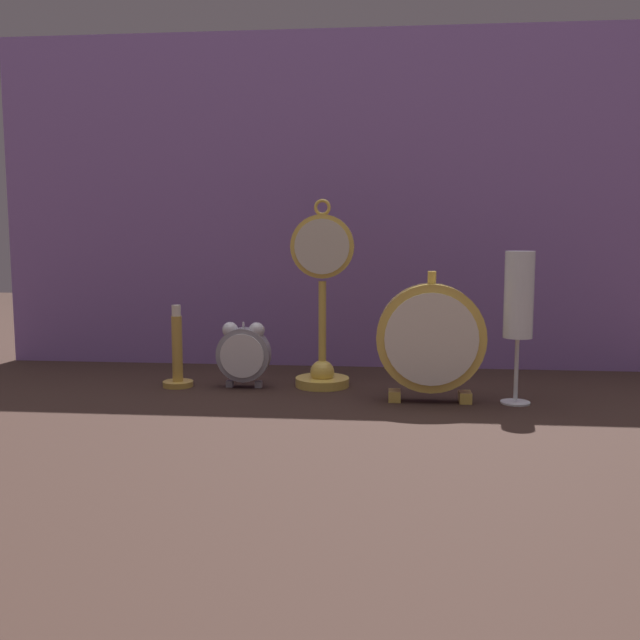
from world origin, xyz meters
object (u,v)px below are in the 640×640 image
Objects in this scene: champagne_flute at (519,303)px; brass_candlestick at (177,359)px; alarm_clock_twin_bell at (244,351)px; pocket_watch_on_stand at (322,309)px; mantel_clock_silver at (431,339)px.

brass_candlestick is (-0.59, 0.07, -0.12)m from champagne_flute.
champagne_flute is 1.67× the size of brass_candlestick.
pocket_watch_on_stand is at bearing 9.48° from alarm_clock_twin_bell.
pocket_watch_on_stand reaches higher than alarm_clock_twin_bell.
pocket_watch_on_stand reaches higher than mantel_clock_silver.
champagne_flute is at bearing -6.91° from brass_candlestick.
pocket_watch_on_stand is 0.16m from alarm_clock_twin_bell.
alarm_clock_twin_bell is 0.48× the size of champagne_flute.
champagne_flute is 0.61m from brass_candlestick.
pocket_watch_on_stand is at bearing 163.14° from champagne_flute.
champagne_flute reaches higher than mantel_clock_silver.
pocket_watch_on_stand is 0.22m from mantel_clock_silver.
pocket_watch_on_stand is 1.56× the size of mantel_clock_silver.
mantel_clock_silver is 1.45× the size of brass_candlestick.
pocket_watch_on_stand is 2.83× the size of alarm_clock_twin_bell.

